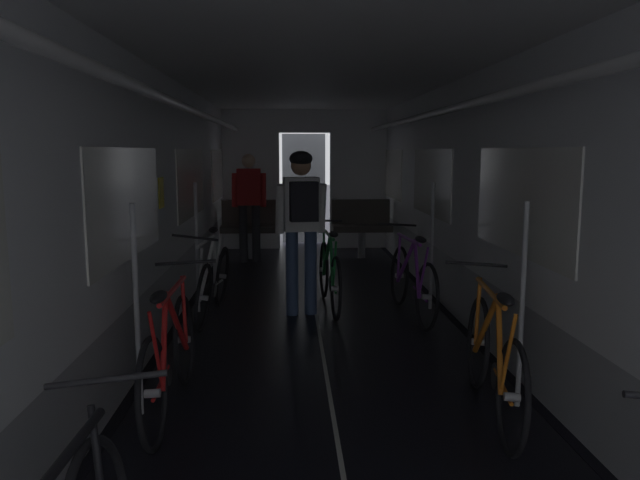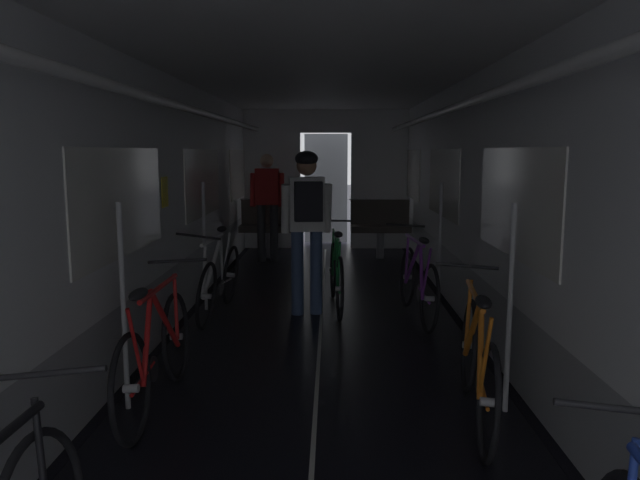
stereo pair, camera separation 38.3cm
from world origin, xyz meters
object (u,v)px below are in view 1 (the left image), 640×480
at_px(person_cyclist_aisle, 302,215).
at_px(bicycle_orange, 493,359).
at_px(bicycle_green_in_aisle, 329,274).
at_px(person_standing_near_bench, 249,200).
at_px(bench_seat_far_left, 251,223).
at_px(bicycle_white, 213,281).
at_px(bicycle_red, 170,356).
at_px(bench_seat_far_right, 361,223).
at_px(bicycle_purple, 412,281).

bearing_deg(person_cyclist_aisle, bicycle_orange, -65.05).
distance_m(person_cyclist_aisle, bicycle_green_in_aisle, 0.80).
bearing_deg(person_standing_near_bench, bench_seat_far_left, 90.41).
xyz_separation_m(bicycle_orange, bicycle_green_in_aisle, (-0.88, 2.82, 0.00)).
height_order(bicycle_white, person_standing_near_bench, person_standing_near_bench).
height_order(bicycle_orange, bicycle_red, same).
bearing_deg(person_standing_near_bench, bicycle_orange, -71.33).
xyz_separation_m(bench_seat_far_left, bicycle_white, (-0.18, -3.60, -0.19)).
bearing_deg(bicycle_green_in_aisle, person_standing_near_bench, 109.98).
distance_m(bench_seat_far_right, person_standing_near_bench, 1.88).
distance_m(bench_seat_far_left, person_cyclist_aisle, 3.67).
height_order(bicycle_orange, bicycle_green_in_aisle, bicycle_orange).
bearing_deg(bench_seat_far_left, person_cyclist_aisle, -78.07).
bearing_deg(bicycle_orange, bicycle_purple, 91.01).
xyz_separation_m(bicycle_red, person_standing_near_bench, (0.17, 5.58, 0.59)).
xyz_separation_m(bicycle_white, bicycle_green_in_aisle, (1.24, 0.31, 0.00)).
relative_size(bench_seat_far_left, bicycle_green_in_aisle, 0.58).
distance_m(person_cyclist_aisle, person_standing_near_bench, 3.27).
distance_m(bicycle_green_in_aisle, person_standing_near_bench, 3.16).
bearing_deg(bench_seat_far_right, bicycle_white, -118.78).
relative_size(bench_seat_far_right, bicycle_purple, 0.58).
relative_size(bicycle_red, person_standing_near_bench, 1.00).
xyz_separation_m(bench_seat_far_left, bicycle_red, (-0.17, -5.95, -0.18)).
bearing_deg(person_cyclist_aisle, bicycle_red, -110.98).
bearing_deg(bench_seat_far_left, bicycle_purple, -62.80).
bearing_deg(person_standing_near_bench, bicycle_white, -93.19).
relative_size(bench_seat_far_right, bicycle_red, 0.58).
height_order(bicycle_white, bicycle_purple, bicycle_white).
relative_size(bicycle_orange, person_cyclist_aisle, 0.98).
xyz_separation_m(bench_seat_far_left, bicycle_purple, (1.90, -3.70, -0.18)).
height_order(bench_seat_far_left, bench_seat_far_right, same).
relative_size(bench_seat_far_left, bicycle_purple, 0.58).
height_order(bench_seat_far_right, bicycle_red, bench_seat_far_right).
relative_size(bicycle_white, bicycle_purple, 1.00).
height_order(bicycle_purple, person_standing_near_bench, person_standing_near_bench).
xyz_separation_m(bicycle_white, person_standing_near_bench, (0.18, 3.22, 0.59)).
bearing_deg(bench_seat_far_right, bicycle_orange, -88.68).
bearing_deg(bicycle_purple, bench_seat_far_right, 91.53).
xyz_separation_m(bench_seat_far_right, person_standing_near_bench, (-1.80, -0.38, 0.41)).
relative_size(bicycle_red, bicycle_green_in_aisle, 1.00).
distance_m(bench_seat_far_right, person_cyclist_aisle, 3.74).
height_order(bicycle_orange, bicycle_purple, bicycle_purple).
bearing_deg(person_cyclist_aisle, bicycle_white, -177.23).
bearing_deg(bicycle_orange, bicycle_green_in_aisle, 107.30).
bearing_deg(person_cyclist_aisle, bicycle_green_in_aisle, 40.43).
xyz_separation_m(person_cyclist_aisle, bicycle_green_in_aisle, (0.31, 0.26, -0.69)).
height_order(bench_seat_far_left, bicycle_red, bench_seat_far_left).
bearing_deg(bicycle_purple, bicycle_red, -132.49).
distance_m(bicycle_purple, person_standing_near_bench, 3.87).
xyz_separation_m(bicycle_red, bicycle_green_in_aisle, (1.23, 2.66, 0.00)).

